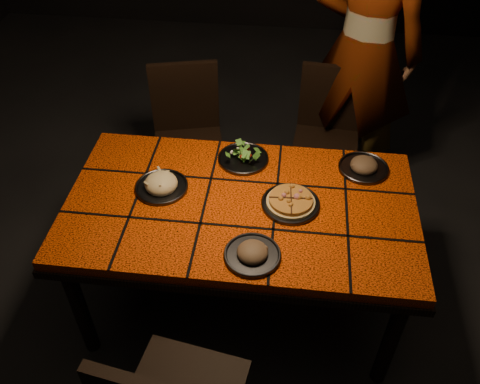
# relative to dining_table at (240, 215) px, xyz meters

# --- Properties ---
(room_shell) EXTENTS (6.04, 7.04, 3.08)m
(room_shell) POSITION_rel_dining_table_xyz_m (0.00, 0.00, 0.83)
(room_shell) COLOR black
(room_shell) RESTS_ON ground
(dining_table) EXTENTS (1.62, 0.92, 0.75)m
(dining_table) POSITION_rel_dining_table_xyz_m (0.00, 0.00, 0.00)
(dining_table) COLOR #DE3F07
(dining_table) RESTS_ON ground
(chair_far_left) EXTENTS (0.50, 0.50, 0.91)m
(chair_far_left) POSITION_rel_dining_table_xyz_m (-0.43, 0.85, -0.15)
(chair_far_left) COLOR black
(chair_far_left) RESTS_ON ground
(chair_far_right) EXTENTS (0.43, 0.43, 0.88)m
(chair_far_right) POSITION_rel_dining_table_xyz_m (0.43, 1.00, -0.17)
(chair_far_right) COLOR black
(chair_far_right) RESTS_ON ground
(diner) EXTENTS (0.81, 0.67, 1.89)m
(diner) POSITION_rel_dining_table_xyz_m (0.59, 1.17, 0.27)
(diner) COLOR brown
(diner) RESTS_ON ground
(plate_pizza) EXTENTS (0.27, 0.27, 0.04)m
(plate_pizza) POSITION_rel_dining_table_xyz_m (0.23, 0.01, 0.10)
(plate_pizza) COLOR #343438
(plate_pizza) RESTS_ON dining_table
(plate_pasta) EXTENTS (0.25, 0.25, 0.08)m
(plate_pasta) POSITION_rel_dining_table_xyz_m (-0.38, 0.05, 0.10)
(plate_pasta) COLOR #343438
(plate_pasta) RESTS_ON dining_table
(plate_salad) EXTENTS (0.25, 0.25, 0.07)m
(plate_salad) POSITION_rel_dining_table_xyz_m (-0.02, 0.31, 0.10)
(plate_salad) COLOR #343438
(plate_salad) RESTS_ON dining_table
(plate_mushroom_a) EXTENTS (0.24, 0.24, 0.08)m
(plate_mushroom_a) POSITION_rel_dining_table_xyz_m (0.09, -0.31, 0.10)
(plate_mushroom_a) COLOR #343438
(plate_mushroom_a) RESTS_ON dining_table
(plate_mushroom_b) EXTENTS (0.24, 0.24, 0.08)m
(plate_mushroom_b) POSITION_rel_dining_table_xyz_m (0.57, 0.31, 0.10)
(plate_mushroom_b) COLOR #343438
(plate_mushroom_b) RESTS_ON dining_table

